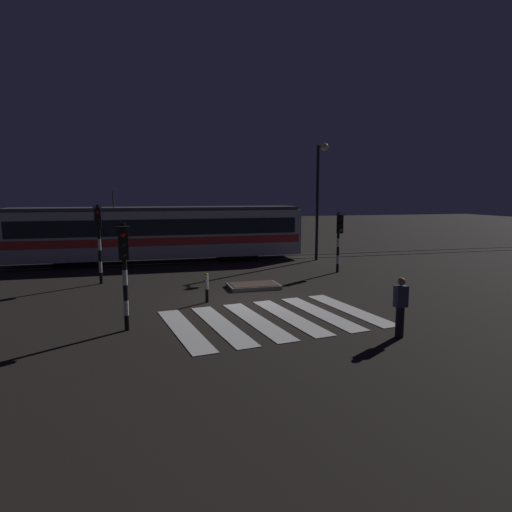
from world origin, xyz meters
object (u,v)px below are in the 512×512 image
object	(u,v)px
pedestrian_waiting_at_kerb	(400,307)
bollard_island_edge	(207,288)
tram	(159,233)
traffic_light_corner_far_left	(99,232)
traffic_light_corner_far_right	(339,233)
traffic_light_corner_near_left	(124,261)
street_lamp_trackside_right	(319,187)

from	to	relation	value
pedestrian_waiting_at_kerb	bollard_island_edge	size ratio (longest dim) A/B	1.54
tram	bollard_island_edge	distance (m)	10.59
traffic_light_corner_far_left	bollard_island_edge	size ratio (longest dim) A/B	3.19
traffic_light_corner_far_right	traffic_light_corner_far_left	bearing A→B (deg)	179.65
traffic_light_corner_far_left	bollard_island_edge	xyz separation A→B (m)	(4.06, -4.60, -1.77)
traffic_light_corner_far_left	pedestrian_waiting_at_kerb	distance (m)	13.35
pedestrian_waiting_at_kerb	bollard_island_edge	distance (m)	7.14
traffic_light_corner_near_left	traffic_light_corner_far_right	xyz separation A→B (m)	(10.30, 7.40, -0.07)
traffic_light_corner_far_right	traffic_light_corner_near_left	bearing A→B (deg)	-144.28
traffic_light_corner_far_right	street_lamp_trackside_right	bearing A→B (deg)	81.46
traffic_light_corner_far_left	pedestrian_waiting_at_kerb	xyz separation A→B (m)	(8.67, -10.05, -1.46)
traffic_light_corner_far_right	traffic_light_corner_far_left	distance (m)	11.55
traffic_light_corner_far_right	pedestrian_waiting_at_kerb	world-z (taller)	traffic_light_corner_far_right
traffic_light_corner_far_left	pedestrian_waiting_at_kerb	bearing A→B (deg)	-49.23
traffic_light_corner_near_left	traffic_light_corner_far_right	world-z (taller)	traffic_light_corner_near_left
traffic_light_corner_far_left	pedestrian_waiting_at_kerb	size ratio (longest dim) A/B	2.07
street_lamp_trackside_right	tram	size ratio (longest dim) A/B	0.41
traffic_light_corner_far_left	street_lamp_trackside_right	xyz separation A→B (m)	(12.16, 4.04, 2.06)
traffic_light_corner_far_right	street_lamp_trackside_right	xyz separation A→B (m)	(0.62, 4.12, 2.36)
street_lamp_trackside_right	pedestrian_waiting_at_kerb	bearing A→B (deg)	-103.91
traffic_light_corner_far_right	bollard_island_edge	world-z (taller)	traffic_light_corner_far_right
traffic_light_corner_far_left	tram	size ratio (longest dim) A/B	0.21
traffic_light_corner_far_right	tram	world-z (taller)	tram
street_lamp_trackside_right	tram	bearing A→B (deg)	168.94
bollard_island_edge	pedestrian_waiting_at_kerb	bearing A→B (deg)	-49.81
street_lamp_trackside_right	bollard_island_edge	size ratio (longest dim) A/B	6.20
traffic_light_corner_far_left	tram	bearing A→B (deg)	63.57
street_lamp_trackside_right	bollard_island_edge	bearing A→B (deg)	-133.11
traffic_light_corner_far_right	pedestrian_waiting_at_kerb	xyz separation A→B (m)	(-2.87, -9.98, -1.15)
traffic_light_corner_far_right	pedestrian_waiting_at_kerb	bearing A→B (deg)	-106.05
tram	bollard_island_edge	bearing A→B (deg)	-83.70
traffic_light_corner_near_left	pedestrian_waiting_at_kerb	world-z (taller)	traffic_light_corner_near_left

